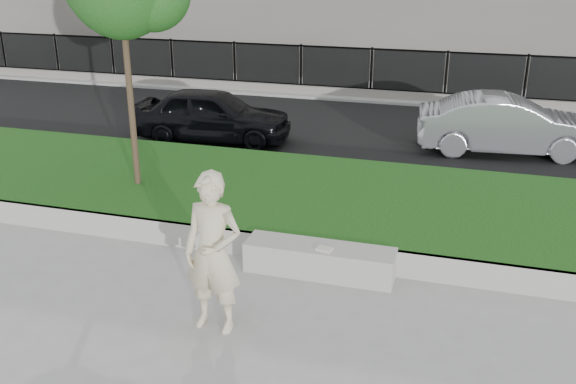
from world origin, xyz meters
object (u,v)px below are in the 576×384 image
(man, at_px, (213,253))
(car_dark, at_px, (212,115))
(car_silver, at_px, (507,125))
(stone_bench, at_px, (320,260))
(book, at_px, (324,249))

(man, bearing_deg, car_dark, 115.89)
(man, relative_size, car_silver, 0.51)
(stone_bench, relative_size, book, 9.77)
(stone_bench, relative_size, man, 1.07)
(car_silver, bearing_deg, man, 150.53)
(stone_bench, bearing_deg, car_silver, 68.56)
(man, bearing_deg, car_silver, 70.03)
(stone_bench, relative_size, car_dark, 0.58)
(book, bearing_deg, car_silver, 81.36)
(book, xyz_separation_m, car_silver, (2.55, 6.82, 0.23))
(stone_bench, xyz_separation_m, car_silver, (2.64, 6.72, 0.47))
(stone_bench, xyz_separation_m, man, (-0.90, -1.70, 0.79))
(car_silver, bearing_deg, stone_bench, 151.85)
(book, bearing_deg, stone_bench, 143.65)
(man, xyz_separation_m, car_dark, (-3.17, 7.43, -0.33))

